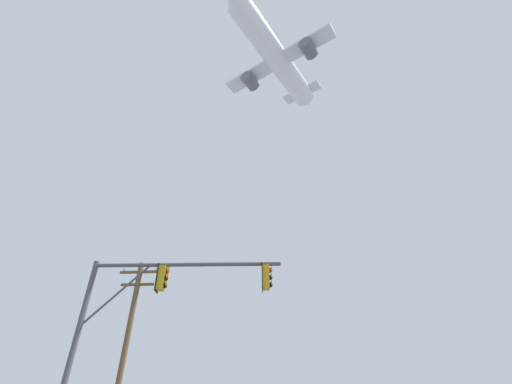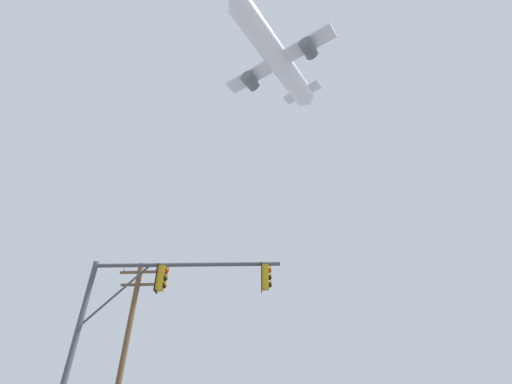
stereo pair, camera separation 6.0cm
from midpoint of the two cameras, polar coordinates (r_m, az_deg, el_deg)
signal_pole_near at (r=13.64m, az=-16.72°, el=-17.17°), size 7.16×0.61×6.79m
utility_pole at (r=19.66m, az=-20.54°, el=-22.33°), size 2.20×0.28×9.03m
airplane at (r=61.97m, az=3.17°, el=21.11°), size 18.43×23.87×7.05m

